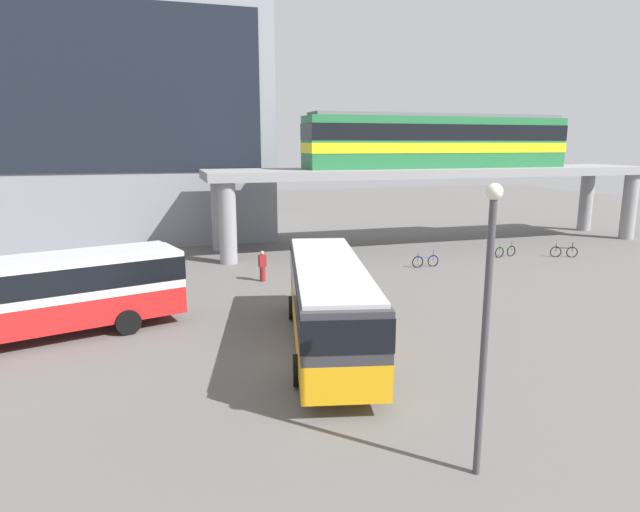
{
  "coord_description": "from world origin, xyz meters",
  "views": [
    {
      "loc": [
        -4.74,
        -17.01,
        7.42
      ],
      "look_at": [
        2.52,
        7.09,
        2.2
      ],
      "focal_mm": 30.45,
      "sensor_mm": 36.0,
      "label": 1
    }
  ],
  "objects_px": {
    "bicycle_silver": "(330,259)",
    "pedestrian_at_kerb": "(262,267)",
    "station_building": "(111,109)",
    "bicycle_black": "(564,252)",
    "bicycle_green": "(505,252)",
    "bicycle_blue": "(425,261)",
    "bus_secondary": "(33,290)",
    "train": "(438,140)",
    "bus_main": "(329,296)"
  },
  "relations": [
    {
      "from": "bus_secondary",
      "to": "bicycle_green",
      "type": "height_order",
      "value": "bus_secondary"
    },
    {
      "from": "bus_secondary",
      "to": "bicycle_blue",
      "type": "xyz_separation_m",
      "value": [
        20.26,
        7.13,
        -1.63
      ]
    },
    {
      "from": "bus_secondary",
      "to": "pedestrian_at_kerb",
      "type": "distance_m",
      "value": 12.04
    },
    {
      "from": "bus_main",
      "to": "bicycle_green",
      "type": "height_order",
      "value": "bus_main"
    },
    {
      "from": "train",
      "to": "bicycle_blue",
      "type": "relative_size",
      "value": 11.14
    },
    {
      "from": "bus_main",
      "to": "bus_secondary",
      "type": "height_order",
      "value": "same"
    },
    {
      "from": "bicycle_silver",
      "to": "pedestrian_at_kerb",
      "type": "distance_m",
      "value": 5.6
    },
    {
      "from": "train",
      "to": "station_building",
      "type": "bearing_deg",
      "value": 153.08
    },
    {
      "from": "bus_secondary",
      "to": "bicycle_blue",
      "type": "bearing_deg",
      "value": 19.39
    },
    {
      "from": "train",
      "to": "bicycle_silver",
      "type": "bearing_deg",
      "value": -154.95
    },
    {
      "from": "train",
      "to": "bicycle_green",
      "type": "relative_size",
      "value": 11.24
    },
    {
      "from": "train",
      "to": "bus_secondary",
      "type": "relative_size",
      "value": 1.76
    },
    {
      "from": "bicycle_green",
      "to": "bicycle_black",
      "type": "height_order",
      "value": "same"
    },
    {
      "from": "bus_main",
      "to": "bus_secondary",
      "type": "bearing_deg",
      "value": 159.07
    },
    {
      "from": "station_building",
      "to": "bicycle_green",
      "type": "bearing_deg",
      "value": -34.38
    },
    {
      "from": "bicycle_green",
      "to": "bicycle_black",
      "type": "relative_size",
      "value": 1.06
    },
    {
      "from": "station_building",
      "to": "bus_secondary",
      "type": "xyz_separation_m",
      "value": [
        -1.61,
        -25.58,
        -8.13
      ]
    },
    {
      "from": "bicycle_black",
      "to": "pedestrian_at_kerb",
      "type": "height_order",
      "value": "pedestrian_at_kerb"
    },
    {
      "from": "bicycle_green",
      "to": "pedestrian_at_kerb",
      "type": "xyz_separation_m",
      "value": [
        -16.79,
        -1.78,
        0.44
      ]
    },
    {
      "from": "station_building",
      "to": "bicycle_blue",
      "type": "bearing_deg",
      "value": -44.7
    },
    {
      "from": "train",
      "to": "bicycle_black",
      "type": "bearing_deg",
      "value": -48.78
    },
    {
      "from": "bicycle_silver",
      "to": "pedestrian_at_kerb",
      "type": "xyz_separation_m",
      "value": [
        -4.8,
        -2.85,
        0.44
      ]
    },
    {
      "from": "bus_secondary",
      "to": "bicycle_blue",
      "type": "distance_m",
      "value": 21.54
    },
    {
      "from": "bus_main",
      "to": "station_building",
      "type": "bearing_deg",
      "value": 106.66
    },
    {
      "from": "bus_secondary",
      "to": "station_building",
      "type": "bearing_deg",
      "value": 86.39
    },
    {
      "from": "train",
      "to": "pedestrian_at_kerb",
      "type": "height_order",
      "value": "train"
    },
    {
      "from": "bicycle_black",
      "to": "train",
      "type": "bearing_deg",
      "value": 131.22
    },
    {
      "from": "station_building",
      "to": "pedestrian_at_kerb",
      "type": "distance_m",
      "value": 22.79
    },
    {
      "from": "pedestrian_at_kerb",
      "to": "bicycle_green",
      "type": "bearing_deg",
      "value": 6.05
    },
    {
      "from": "train",
      "to": "bus_secondary",
      "type": "height_order",
      "value": "train"
    },
    {
      "from": "station_building",
      "to": "bus_secondary",
      "type": "bearing_deg",
      "value": -93.61
    },
    {
      "from": "bicycle_silver",
      "to": "bicycle_green",
      "type": "xyz_separation_m",
      "value": [
        11.99,
        -1.07,
        0.0
      ]
    },
    {
      "from": "bus_secondary",
      "to": "bicycle_blue",
      "type": "height_order",
      "value": "bus_secondary"
    },
    {
      "from": "station_building",
      "to": "bicycle_black",
      "type": "height_order",
      "value": "station_building"
    },
    {
      "from": "bicycle_green",
      "to": "bicycle_black",
      "type": "distance_m",
      "value": 3.88
    },
    {
      "from": "bicycle_silver",
      "to": "bicycle_black",
      "type": "bearing_deg",
      "value": -8.24
    },
    {
      "from": "bicycle_blue",
      "to": "bicycle_silver",
      "type": "bearing_deg",
      "value": 157.29
    },
    {
      "from": "bicycle_green",
      "to": "bicycle_silver",
      "type": "bearing_deg",
      "value": 174.91
    },
    {
      "from": "bicycle_blue",
      "to": "pedestrian_at_kerb",
      "type": "height_order",
      "value": "pedestrian_at_kerb"
    },
    {
      "from": "bicycle_silver",
      "to": "bicycle_green",
      "type": "relative_size",
      "value": 1.01
    },
    {
      "from": "pedestrian_at_kerb",
      "to": "bicycle_blue",
      "type": "bearing_deg",
      "value": 3.21
    },
    {
      "from": "bus_main",
      "to": "bicycle_green",
      "type": "relative_size",
      "value": 6.38
    },
    {
      "from": "train",
      "to": "pedestrian_at_kerb",
      "type": "distance_m",
      "value": 17.67
    },
    {
      "from": "bicycle_blue",
      "to": "bicycle_green",
      "type": "xyz_separation_m",
      "value": [
        6.55,
        1.21,
        0.0
      ]
    },
    {
      "from": "train",
      "to": "bus_main",
      "type": "distance_m",
      "value": 23.5
    },
    {
      "from": "bicycle_silver",
      "to": "train",
      "type": "bearing_deg",
      "value": 25.05
    },
    {
      "from": "bus_main",
      "to": "bicycle_green",
      "type": "bearing_deg",
      "value": 37.06
    },
    {
      "from": "bicycle_silver",
      "to": "bicycle_green",
      "type": "height_order",
      "value": "same"
    },
    {
      "from": "station_building",
      "to": "bicycle_blue",
      "type": "xyz_separation_m",
      "value": [
        18.64,
        -18.45,
        -9.76
      ]
    },
    {
      "from": "bicycle_silver",
      "to": "pedestrian_at_kerb",
      "type": "height_order",
      "value": "pedestrian_at_kerb"
    }
  ]
}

